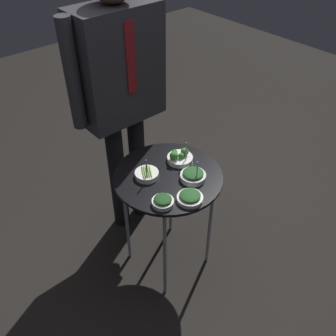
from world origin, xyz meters
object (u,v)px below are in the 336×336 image
object	(u,v)px
serving_cart	(168,184)
bowl_spinach_mid_left	(193,175)
bowl_broccoli_back_left	(180,157)
waiter_figure	(120,79)
bowl_spinach_front_left	(163,201)
bowl_asparagus_mid_right	(147,174)
bowl_spinach_front_right	(190,197)

from	to	relation	value
serving_cart	bowl_spinach_mid_left	world-z (taller)	bowl_spinach_mid_left
bowl_spinach_mid_left	bowl_broccoli_back_left	bearing A→B (deg)	72.62
serving_cart	waiter_figure	bearing A→B (deg)	83.95
serving_cart	waiter_figure	xyz separation A→B (m)	(0.05, 0.47, 0.44)
serving_cart	bowl_broccoli_back_left	bearing A→B (deg)	21.58
bowl_spinach_front_left	waiter_figure	bearing A→B (deg)	70.83
bowl_spinach_mid_left	bowl_spinach_front_left	distance (m)	0.25
bowl_broccoli_back_left	waiter_figure	distance (m)	0.56
bowl_spinach_front_left	serving_cart	bearing A→B (deg)	42.46
waiter_figure	bowl_spinach_mid_left	bearing A→B (deg)	-86.96
serving_cart	waiter_figure	distance (m)	0.65
bowl_broccoli_back_left	bowl_asparagus_mid_right	xyz separation A→B (m)	(-0.23, 0.01, -0.01)
serving_cart	bowl_asparagus_mid_right	xyz separation A→B (m)	(-0.10, 0.07, 0.08)
bowl_spinach_front_left	bowl_spinach_mid_left	bearing A→B (deg)	9.33
bowl_spinach_front_right	bowl_broccoli_back_left	bearing A→B (deg)	56.93
bowl_asparagus_mid_right	bowl_spinach_front_left	size ratio (longest dim) A/B	1.27
bowl_spinach_front_right	bowl_spinach_front_left	bearing A→B (deg)	150.92
bowl_broccoli_back_left	bowl_spinach_mid_left	xyz separation A→B (m)	(-0.05, -0.17, -0.00)
bowl_spinach_mid_left	bowl_spinach_front_right	bearing A→B (deg)	-139.34
serving_cart	bowl_spinach_front_left	distance (m)	0.24
bowl_spinach_front_left	bowl_spinach_front_right	bearing A→B (deg)	-29.08
serving_cart	bowl_asparagus_mid_right	size ratio (longest dim) A/B	5.10
bowl_spinach_front_right	bowl_spinach_front_left	distance (m)	0.14
waiter_figure	bowl_asparagus_mid_right	bearing A→B (deg)	-109.71
serving_cart	bowl_spinach_front_right	bearing A→B (deg)	-101.61
bowl_spinach_front_left	waiter_figure	size ratio (longest dim) A/B	0.06
bowl_spinach_front_right	waiter_figure	bearing A→B (deg)	82.16
bowl_broccoli_back_left	bowl_spinach_front_left	distance (m)	0.37
bowl_spinach_mid_left	bowl_spinach_front_right	distance (m)	0.17
bowl_spinach_mid_left	bowl_spinach_front_left	xyz separation A→B (m)	(-0.25, -0.04, -0.00)
bowl_spinach_front_left	bowl_asparagus_mid_right	bearing A→B (deg)	71.86
bowl_broccoli_back_left	bowl_asparagus_mid_right	world-z (taller)	bowl_broccoli_back_left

